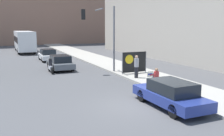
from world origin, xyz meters
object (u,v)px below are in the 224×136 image
(jogger_on_sidewalk, at_px, (136,66))
(protest_banner, at_px, (134,62))
(seated_protester, at_px, (157,77))
(traffic_light_pole, at_px, (103,28))
(car_on_road_midblock, at_px, (48,55))
(parked_car_curbside, at_px, (170,94))
(motorcycle_on_road, at_px, (50,67))
(car_on_road_nearest, at_px, (60,62))
(city_bus_on_road, at_px, (24,40))

(jogger_on_sidewalk, relative_size, protest_banner, 0.76)
(seated_protester, height_order, traffic_light_pole, traffic_light_pole)
(jogger_on_sidewalk, height_order, protest_banner, protest_banner)
(traffic_light_pole, height_order, car_on_road_midblock, traffic_light_pole)
(seated_protester, relative_size, parked_car_curbside, 0.27)
(car_on_road_midblock, height_order, motorcycle_on_road, car_on_road_midblock)
(jogger_on_sidewalk, distance_m, parked_car_curbside, 6.70)
(seated_protester, relative_size, traffic_light_pole, 0.21)
(protest_banner, relative_size, parked_car_curbside, 0.51)
(protest_banner, xyz_separation_m, parked_car_curbside, (-2.45, -8.21, -0.41))
(seated_protester, bearing_deg, jogger_on_sidewalk, 108.12)
(parked_car_curbside, relative_size, motorcycle_on_road, 2.18)
(jogger_on_sidewalk, bearing_deg, parked_car_curbside, 91.79)
(seated_protester, height_order, motorcycle_on_road, seated_protester)
(parked_car_curbside, height_order, car_on_road_midblock, car_on_road_midblock)
(car_on_road_midblock, bearing_deg, seated_protester, -76.06)
(jogger_on_sidewalk, xyz_separation_m, car_on_road_nearest, (-4.31, 6.92, -0.35))
(car_on_road_midblock, distance_m, city_bus_on_road, 12.52)
(parked_car_curbside, height_order, car_on_road_nearest, parked_car_curbside)
(car_on_road_nearest, relative_size, car_on_road_midblock, 1.03)
(jogger_on_sidewalk, height_order, traffic_light_pole, traffic_light_pole)
(protest_banner, bearing_deg, jogger_on_sidewalk, -113.57)
(jogger_on_sidewalk, xyz_separation_m, protest_banner, (0.75, 1.73, 0.07))
(traffic_light_pole, bearing_deg, motorcycle_on_road, 151.90)
(traffic_light_pole, distance_m, motorcycle_on_road, 5.69)
(parked_car_curbside, bearing_deg, car_on_road_midblock, 97.32)
(parked_car_curbside, bearing_deg, motorcycle_on_road, 107.35)
(jogger_on_sidewalk, distance_m, car_on_road_midblock, 14.47)
(traffic_light_pole, height_order, parked_car_curbside, traffic_light_pole)
(protest_banner, relative_size, traffic_light_pole, 0.41)
(parked_car_curbside, bearing_deg, seated_protester, 66.19)
(protest_banner, bearing_deg, car_on_road_nearest, 134.29)
(parked_car_curbside, bearing_deg, car_on_road_nearest, 101.03)
(seated_protester, height_order, car_on_road_midblock, car_on_road_midblock)
(traffic_light_pole, height_order, motorcycle_on_road, traffic_light_pole)
(seated_protester, xyz_separation_m, city_bus_on_road, (-5.80, 29.11, 1.11))
(traffic_light_pole, height_order, city_bus_on_road, traffic_light_pole)
(protest_banner, distance_m, car_on_road_midblock, 13.10)
(jogger_on_sidewalk, relative_size, traffic_light_pole, 0.31)
(seated_protester, xyz_separation_m, motorcycle_on_road, (-5.32, 8.52, -0.23))
(jogger_on_sidewalk, bearing_deg, motorcycle_on_road, -29.08)
(jogger_on_sidewalk, height_order, car_on_road_nearest, jogger_on_sidewalk)
(seated_protester, height_order, jogger_on_sidewalk, jogger_on_sidewalk)
(jogger_on_sidewalk, distance_m, traffic_light_pole, 4.65)
(seated_protester, xyz_separation_m, parked_car_curbside, (-1.55, -3.52, -0.10))
(parked_car_curbside, distance_m, motorcycle_on_road, 12.62)
(city_bus_on_road, bearing_deg, jogger_on_sidewalk, -77.20)
(car_on_road_nearest, height_order, motorcycle_on_road, car_on_road_nearest)
(traffic_light_pole, bearing_deg, car_on_road_midblock, 105.61)
(traffic_light_pole, xyz_separation_m, car_on_road_nearest, (-2.92, 3.53, -3.21))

